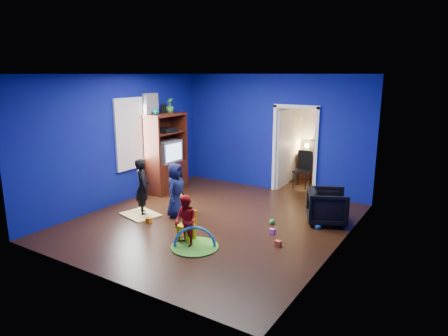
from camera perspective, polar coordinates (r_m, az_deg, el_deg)
The scene contains 33 objects.
floor at distance 8.13m, azimuth -1.64°, elevation -7.62°, with size 5.00×5.50×0.01m, color black.
ceiling at distance 7.59m, azimuth -1.79°, elevation 13.29°, with size 5.00×5.50×0.01m, color white.
wall_back at distance 10.09m, azimuth 7.04°, elevation 4.96°, with size 5.00×0.02×2.90m, color navy.
wall_front at distance 5.71m, azimuth -17.27°, elevation -2.06°, with size 5.00×0.02×2.90m, color navy.
wall_left at distance 9.33m, azimuth -14.61°, elevation 3.94°, with size 0.02×5.50×2.90m, color navy.
wall_right at distance 6.69m, azimuth 16.37°, elevation 0.22°, with size 0.02×5.50×2.90m, color navy.
alcove at distance 10.70m, azimuth 11.93°, elevation 4.16°, with size 1.00×1.75×2.50m, color silver, non-canonical shape.
armchair at distance 8.18m, azimuth 14.53°, elevation -5.36°, with size 0.74×0.76×0.69m, color black.
child_black at distance 8.52m, azimuth -11.58°, elevation -2.66°, with size 0.44×0.29×1.20m, color black.
child_navy at distance 8.28m, azimuth -6.94°, elevation -3.16°, with size 0.55×0.36×1.13m, color #0E1436.
toddler_red at distance 6.89m, azimuth -5.49°, elevation -7.59°, with size 0.44×0.34×0.91m, color #AF1219.
vase at distance 9.70m, azimuth -9.73°, elevation 8.08°, with size 0.17×0.17×0.17m, color #0B4A5C.
potted_plant at distance 10.08m, azimuth -7.77°, elevation 8.87°, with size 0.20×0.20×0.36m, color #358430.
tv_armoire at distance 10.07m, azimuth -8.36°, elevation 2.18°, with size 0.58×1.14×1.96m, color #41180A.
crt_tv at distance 10.04m, azimuth -8.20°, elevation 2.38°, with size 0.46×0.70×0.54m, color silver.
yellow_blanket at distance 8.63m, azimuth -11.86°, elevation -6.54°, with size 0.75×0.60×0.03m, color #F2E07A.
hopper_ball at distance 8.61m, azimuth -6.09°, elevation -5.10°, with size 0.39×0.39×0.39m, color yellow.
kid_chair at distance 7.19m, azimuth -5.44°, elevation -8.39°, with size 0.28×0.28×0.50m, color yellow.
play_mat at distance 7.00m, azimuth -4.20°, elevation -11.15°, with size 0.82×0.82×0.02m, color green.
toy_arch at distance 6.99m, azimuth -4.20°, elevation -11.08°, with size 0.74×0.74×0.05m, color #3F8CD8.
window_left at distance 9.55m, azimuth -13.06°, elevation 4.84°, with size 0.03×0.95×1.55m, color white.
curtain at distance 9.91m, azimuth -10.25°, elevation 3.51°, with size 0.14×0.42×2.40m, color slate.
doorway at distance 9.92m, azimuth 10.11°, elevation 2.36°, with size 1.16×0.10×2.10m, color white.
study_desk at distance 11.45m, azimuth 12.83°, elevation 0.24°, with size 0.88×0.44×0.75m, color #3D140A.
desk_monitor at distance 11.45m, azimuth 13.18°, elevation 3.16°, with size 0.40×0.05×0.32m, color black.
desk_lamp at distance 11.49m, azimuth 11.76°, elevation 3.17°, with size 0.14×0.14×0.14m, color #FFD88C.
folding_chair at distance 10.55m, azimuth 11.11°, elevation -0.31°, with size 0.40×0.40×0.92m, color black.
book_shelf at distance 11.30m, azimuth 13.46°, elevation 8.50°, with size 0.88×0.24×0.04m, color white.
toy_0 at distance 7.07m, azimuth 7.72°, elevation -10.63°, with size 0.10×0.08×0.10m, color #EC5627.
toy_1 at distance 7.94m, azimuth 13.29°, elevation -8.07°, with size 0.11×0.11×0.11m, color #2387C8.
toy_2 at distance 8.17m, azimuth -10.71°, elevation -7.36°, with size 0.10×0.08×0.10m, color orange.
toy_3 at distance 8.02m, azimuth 6.90°, elevation -7.60°, with size 0.11×0.11×0.11m, color green.
toy_4 at distance 7.55m, azimuth 6.90°, elevation -8.97°, with size 0.10×0.08×0.10m, color #D750A9.
Camera 1 is at (4.23, -6.30, 2.91)m, focal length 32.00 mm.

